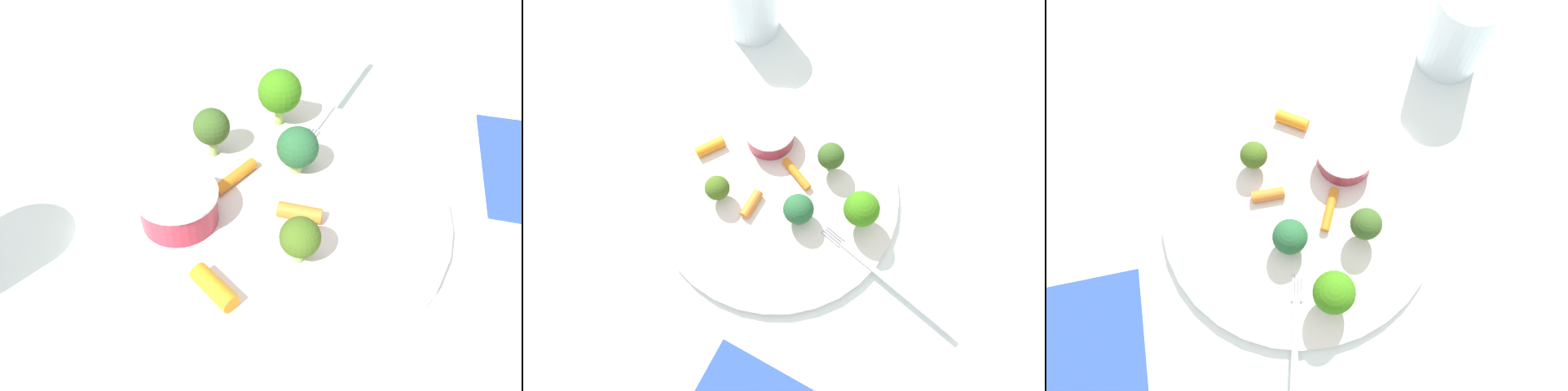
% 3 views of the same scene
% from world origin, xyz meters
% --- Properties ---
extents(ground_plane, '(2.40, 2.40, 0.00)m').
position_xyz_m(ground_plane, '(0.00, 0.00, 0.00)').
color(ground_plane, silver).
extents(plate, '(0.32, 0.32, 0.01)m').
position_xyz_m(plate, '(0.00, 0.00, 0.01)').
color(plate, silver).
rests_on(plate, ground_plane).
extents(sauce_cup, '(0.07, 0.07, 0.03)m').
position_xyz_m(sauce_cup, '(-0.07, -0.03, 0.03)').
color(sauce_cup, '#A02C3E').
rests_on(sauce_cup, plate).
extents(broccoli_floret_0, '(0.04, 0.04, 0.06)m').
position_xyz_m(broccoli_floret_0, '(0.01, 0.11, 0.05)').
color(broccoli_floret_0, '#8FB456').
rests_on(broccoli_floret_0, plate).
extents(broccoli_floret_1, '(0.04, 0.04, 0.05)m').
position_xyz_m(broccoli_floret_1, '(0.03, 0.04, 0.04)').
color(broccoli_floret_1, '#99B563').
rests_on(broccoli_floret_1, plate).
extents(broccoli_floret_2, '(0.03, 0.03, 0.04)m').
position_xyz_m(broccoli_floret_2, '(0.03, -0.07, 0.04)').
color(broccoli_floret_2, '#8EC06E').
rests_on(broccoli_floret_2, plate).
extents(broccoli_floret_3, '(0.03, 0.03, 0.05)m').
position_xyz_m(broccoli_floret_3, '(-0.05, 0.06, 0.04)').
color(broccoli_floret_3, '#89AF5F').
rests_on(broccoli_floret_3, plate).
extents(carrot_stick_0, '(0.04, 0.02, 0.01)m').
position_xyz_m(carrot_stick_0, '(0.03, -0.02, 0.02)').
color(carrot_stick_0, orange).
rests_on(carrot_stick_0, plate).
extents(carrot_stick_1, '(0.04, 0.04, 0.01)m').
position_xyz_m(carrot_stick_1, '(-0.03, -0.10, 0.02)').
color(carrot_stick_1, orange).
rests_on(carrot_stick_1, plate).
extents(carrot_stick_2, '(0.04, 0.05, 0.01)m').
position_xyz_m(carrot_stick_2, '(-0.03, 0.02, 0.02)').
color(carrot_stick_2, orange).
rests_on(carrot_stick_2, plate).
extents(fork, '(0.09, 0.18, 0.00)m').
position_xyz_m(fork, '(0.07, 0.16, 0.01)').
color(fork, '#B5B7C7').
rests_on(fork, plate).
extents(drinking_glass, '(0.08, 0.08, 0.11)m').
position_xyz_m(drinking_glass, '(-0.26, -0.12, 0.05)').
color(drinking_glass, silver).
rests_on(drinking_glass, ground_plane).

